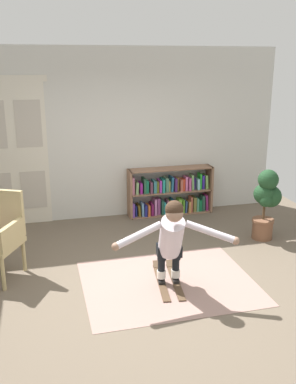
{
  "coord_description": "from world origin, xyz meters",
  "views": [
    {
      "loc": [
        -1.17,
        -4.66,
        2.66
      ],
      "look_at": [
        0.13,
        0.45,
        1.05
      ],
      "focal_mm": 40.34,
      "sensor_mm": 36.0,
      "label": 1
    }
  ],
  "objects_px": {
    "skis_pair": "(168,280)",
    "person_skier": "(172,236)",
    "bookshelf": "(170,194)",
    "potted_plant": "(266,200)"
  },
  "relations": [
    {
      "from": "potted_plant",
      "to": "person_skier",
      "type": "xyz_separation_m",
      "value": [
        -1.87,
        -1.15,
        0.07
      ]
    },
    {
      "from": "potted_plant",
      "to": "person_skier",
      "type": "distance_m",
      "value": 2.19
    },
    {
      "from": "bookshelf",
      "to": "potted_plant",
      "type": "distance_m",
      "value": 1.83
    },
    {
      "from": "skis_pair",
      "to": "person_skier",
      "type": "xyz_separation_m",
      "value": [
        -0.03,
        -0.21,
        0.68
      ]
    },
    {
      "from": "bookshelf",
      "to": "skis_pair",
      "type": "relative_size",
      "value": 1.55
    },
    {
      "from": "bookshelf",
      "to": "skis_pair",
      "type": "bearing_deg",
      "value": -107.67
    },
    {
      "from": "skis_pair",
      "to": "person_skier",
      "type": "height_order",
      "value": "person_skier"
    },
    {
      "from": "skis_pair",
      "to": "bookshelf",
      "type": "bearing_deg",
      "value": 72.33
    },
    {
      "from": "skis_pair",
      "to": "person_skier",
      "type": "bearing_deg",
      "value": -97.6
    },
    {
      "from": "potted_plant",
      "to": "skis_pair",
      "type": "height_order",
      "value": "potted_plant"
    }
  ]
}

